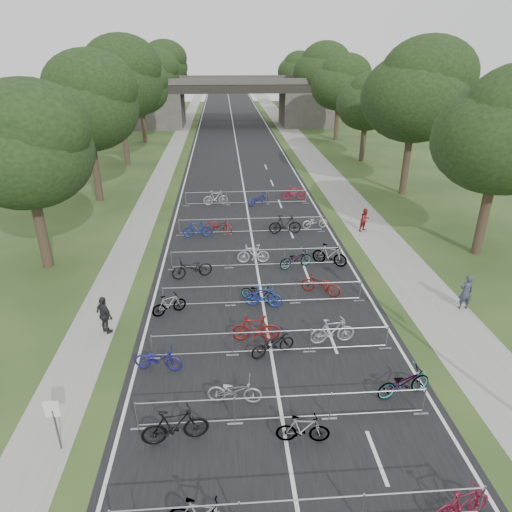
{
  "coord_description": "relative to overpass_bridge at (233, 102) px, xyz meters",
  "views": [
    {
      "loc": [
        -1.66,
        -7.47,
        11.03
      ],
      "look_at": [
        -0.11,
        14.11,
        1.1
      ],
      "focal_mm": 32.0,
      "sensor_mm": 36.0,
      "label": 1
    }
  ],
  "objects": [
    {
      "name": "tree_right_3",
      "position": [
        13.11,
        -13.07,
        3.39
      ],
      "size": [
        7.17,
        7.17,
        10.93
      ],
      "color": "#33261C",
      "rests_on": "ground"
    },
    {
      "name": "tree_right_6",
      "position": [
        13.11,
        22.93,
        3.39
      ],
      "size": [
        7.17,
        7.17,
        10.93
      ],
      "color": "#33261C",
      "rests_on": "ground"
    },
    {
      "name": "bike_15",
      "position": [
        2.89,
        -53.19,
        -3.01
      ],
      "size": [
        2.07,
        1.61,
        1.05
      ],
      "primitive_type": "imported",
      "rotation": [
        0.0,
        0.0,
        4.18
      ],
      "color": "maroon",
      "rests_on": "ground"
    },
    {
      "name": "bike_22",
      "position": [
        2.18,
        -45.16,
        -2.91
      ],
      "size": [
        2.09,
        0.61,
        1.25
      ],
      "primitive_type": "imported",
      "rotation": [
        0.0,
        0.0,
        1.56
      ],
      "color": "black",
      "rests_on": "ground"
    },
    {
      "name": "bike_9",
      "position": [
        -0.55,
        -56.86,
        -2.94
      ],
      "size": [
        2.01,
        0.71,
        1.19
      ],
      "primitive_type": "imported",
      "rotation": [
        0.0,
        0.0,
        4.64
      ],
      "color": "maroon",
      "rests_on": "ground"
    },
    {
      "name": "tree_right_0",
      "position": [
        13.11,
        -49.07,
        3.39
      ],
      "size": [
        7.17,
        7.17,
        10.93
      ],
      "color": "#33261C",
      "rests_on": "ground"
    },
    {
      "name": "tree_right_5",
      "position": [
        13.11,
        10.93,
        2.41
      ],
      "size": [
        6.16,
        6.16,
        9.39
      ],
      "color": "#33261C",
      "rests_on": "ground"
    },
    {
      "name": "bike_21",
      "position": [
        -2.09,
        -44.68,
        -3.04
      ],
      "size": [
        1.98,
        1.29,
        0.98
      ],
      "primitive_type": "imported",
      "rotation": [
        0.0,
        0.0,
        1.2
      ],
      "color": "maroon",
      "rests_on": "ground"
    },
    {
      "name": "tree_right_2",
      "position": [
        13.11,
        -25.07,
        2.41
      ],
      "size": [
        6.16,
        6.16,
        9.39
      ],
      "color": "#33261C",
      "rests_on": "ground"
    },
    {
      "name": "bike_5",
      "position": [
        -1.52,
        -60.38,
        -3.04
      ],
      "size": [
        1.93,
        0.88,
        0.98
      ],
      "primitive_type": "imported",
      "rotation": [
        0.0,
        0.0,
        1.44
      ],
      "color": "gray",
      "rests_on": "ground"
    },
    {
      "name": "tree_left_3",
      "position": [
        -11.39,
        -13.07,
        2.96
      ],
      "size": [
        6.72,
        6.72,
        10.25
      ],
      "color": "#33261C",
      "rests_on": "ground"
    },
    {
      "name": "bike_11",
      "position": [
        2.54,
        -57.23,
        -2.97
      ],
      "size": [
        1.94,
        0.73,
        1.14
      ],
      "primitive_type": "imported",
      "rotation": [
        0.0,
        0.0,
        1.67
      ],
      "color": "#A3A3AA",
      "rests_on": "ground"
    },
    {
      "name": "bike_12",
      "position": [
        -4.3,
        -54.5,
        -3.05
      ],
      "size": [
        1.65,
        1.14,
        0.97
      ],
      "primitive_type": "imported",
      "rotation": [
        0.0,
        0.0,
        2.05
      ],
      "color": "#96989E",
      "rests_on": "ground"
    },
    {
      "name": "barrier_row_1",
      "position": [
        0.0,
        -61.4,
        -2.99
      ],
      "size": [
        9.7,
        0.08,
        1.1
      ],
      "color": "#96989E",
      "rests_on": "ground"
    },
    {
      "name": "barrier_row_3",
      "position": [
        0.0,
        -54.0,
        -2.99
      ],
      "size": [
        9.7,
        0.08,
        1.1
      ],
      "color": "#96989E",
      "rests_on": "ground"
    },
    {
      "name": "barrier_row_2",
      "position": [
        0.0,
        -57.8,
        -2.99
      ],
      "size": [
        9.7,
        0.08,
        1.1
      ],
      "color": "#96989E",
      "rests_on": "ground"
    },
    {
      "name": "bike_17",
      "position": [
        -0.16,
        -49.39,
        -2.99
      ],
      "size": [
        1.79,
        0.51,
        1.08
      ],
      "primitive_type": "imported",
      "rotation": [
        0.0,
        0.0,
        4.71
      ],
      "color": "silver",
      "rests_on": "ground"
    },
    {
      "name": "sidewalk_right",
      "position": [
        8.0,
        -15.0,
        -3.53
      ],
      "size": [
        3.0,
        140.0,
        0.01
      ],
      "primitive_type": "cube",
      "color": "gray",
      "rests_on": "ground"
    },
    {
      "name": "tree_left_6",
      "position": [
        -11.39,
        22.93,
        2.96
      ],
      "size": [
        6.72,
        6.72,
        10.25
      ],
      "color": "#33261C",
      "rests_on": "ground"
    },
    {
      "name": "park_sign",
      "position": [
        -6.8,
        -62.0,
        -2.27
      ],
      "size": [
        0.45,
        0.06,
        1.83
      ],
      "color": "#4C4C51",
      "rests_on": "ground"
    },
    {
      "name": "tree_left_4",
      "position": [
        -11.39,
        -1.07,
        3.77
      ],
      "size": [
        7.56,
        7.56,
        11.53
      ],
      "color": "#33261C",
      "rests_on": "ground"
    },
    {
      "name": "barrier_row_4",
      "position": [
        0.0,
        -50.0,
        -2.99
      ],
      "size": [
        9.7,
        0.08,
        1.1
      ],
      "color": "#96989E",
      "rests_on": "ground"
    },
    {
      "name": "sidewalk_left",
      "position": [
        -7.5,
        -15.0,
        -3.53
      ],
      "size": [
        2.0,
        140.0,
        0.01
      ],
      "primitive_type": "cube",
      "color": "gray",
      "rests_on": "ground"
    },
    {
      "name": "bike_10",
      "position": [
        0.05,
        -57.84,
        -3.04
      ],
      "size": [
        1.97,
        1.31,
        0.98
      ],
      "primitive_type": "imported",
      "rotation": [
        0.0,
        0.0,
        1.96
      ],
      "color": "black",
      "rests_on": "ground"
    },
    {
      "name": "pedestrian_b",
      "position": [
        7.45,
        -45.05,
        -2.76
      ],
      "size": [
        0.94,
        0.88,
        1.54
      ],
      "primitive_type": "imported",
      "rotation": [
        0.0,
        0.0,
        0.54
      ],
      "color": "maroon",
      "rests_on": "ground"
    },
    {
      "name": "bike_19",
      "position": [
        4.03,
        -49.96,
        -2.93
      ],
      "size": [
        2.01,
        1.51,
        1.2
      ],
      "primitive_type": "imported",
      "rotation": [
        0.0,
        0.0,
        1.04
      ],
      "color": "#96989E",
      "rests_on": "ground"
    },
    {
      "name": "bike_16",
      "position": [
        -3.46,
        -50.99,
        -2.97
      ],
      "size": [
        2.25,
        1.28,
        1.12
      ],
      "primitive_type": "imported",
      "rotation": [
        0.0,
        0.0,
        4.98
      ],
      "color": "black",
      "rests_on": "ground"
    },
    {
      "name": "tree_right_4",
      "position": [
        13.11,
        -1.07,
        4.37
      ],
      "size": [
        8.18,
        8.18,
        12.47
      ],
      "color": "#33261C",
      "rests_on": "ground"
    },
    {
      "name": "tree_left_2",
      "position": [
        -11.39,
        -25.07,
        4.58
      ],
      "size": [
        8.4,
        8.4,
        12.81
      ],
      "color": "#33261C",
      "rests_on": "ground"
    },
    {
      "name": "bike_18",
      "position": [
        2.11,
        -50.15,
        -3.02
      ],
      "size": [
        2.05,
        1.33,
        1.02
      ],
      "primitive_type": "imported",
      "rotation": [
        0.0,
        0.0,
        1.94
      ],
      "color": "#96989E",
      "rests_on": "ground"
    },
    {
      "name": "bike_8",
      "position": [
        -4.3,
        -58.45,
        -3.05
      ],
      "size": [
        1.92,
        0.96,
        0.96
      ],
      "primitive_type": "imported",
      "rotation": [
        0.0,
        0.0,
        1.39
      ],
      "color": "navy",
      "rests_on": "ground"
    },
    {
      "name": "overpass_bridge",
      "position": [
        0.0,
        0.0,
        0.0
      ],
      "size": [
        31.0,
        8.0,
        7.05
      ],
      "color": "#43403C",
      "rests_on": "ground"
    },
    {
      "name": "bike_6",
      "position": [
        0.5,
        -62.25,
        -3.04
      ],
      "size": [
        1.69,
        0.63,
        0.99
      ],
      "primitive_type": "imported",
      "rotation": [
        0.0,
        0.0,
        1.47
      ],
      "color": "#96989E",
      "rests_on": "ground"
    },
    {
      "name": "bike_25",
      "position": [
        -2.34,
        -38.91,
        -2.96
      ],
      "size": [
        1.94,
        0.76,
        1.14
      ],
      "primitive_type": "imported",
      "rotation": [
        0.0,
        0.0,
        1.69
      ],
      "color": "#A5A5AD",
      "rests_on": "ground"
    },
    {
      "name": "road",
      "position": [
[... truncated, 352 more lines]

